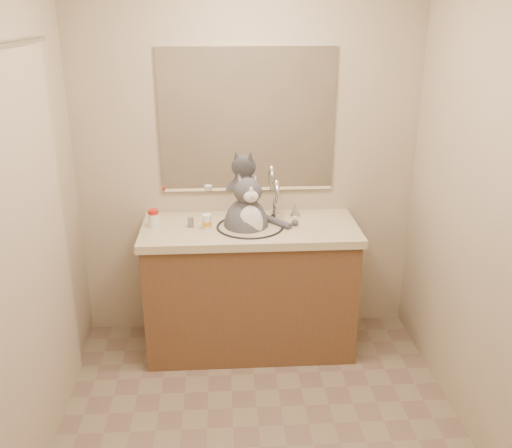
# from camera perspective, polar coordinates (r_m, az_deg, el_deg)

# --- Properties ---
(room) EXTENTS (2.22, 2.52, 2.42)m
(room) POSITION_cam_1_polar(r_m,az_deg,el_deg) (2.50, 0.53, -0.54)
(room) COLOR #807159
(room) RESTS_ON ground
(vanity) EXTENTS (1.34, 0.59, 1.12)m
(vanity) POSITION_cam_1_polar(r_m,az_deg,el_deg) (3.69, -0.59, -6.10)
(vanity) COLOR brown
(vanity) RESTS_ON ground
(mirror) EXTENTS (1.10, 0.02, 0.90)m
(mirror) POSITION_cam_1_polar(r_m,az_deg,el_deg) (3.62, -0.89, 10.25)
(mirror) COLOR white
(mirror) RESTS_ON room
(shower_curtain) EXTENTS (0.02, 1.30, 1.93)m
(shower_curtain) POSITION_cam_1_polar(r_m,az_deg,el_deg) (2.79, -21.69, -3.49)
(shower_curtain) COLOR #BFAD90
(shower_curtain) RESTS_ON ground
(cat) EXTENTS (0.45, 0.36, 0.56)m
(cat) POSITION_cam_1_polar(r_m,az_deg,el_deg) (3.52, -0.91, 0.14)
(cat) COLOR #48484D
(cat) RESTS_ON vanity
(pill_bottle_redcap) EXTENTS (0.08, 0.08, 0.11)m
(pill_bottle_redcap) POSITION_cam_1_polar(r_m,az_deg,el_deg) (3.55, -10.20, 0.57)
(pill_bottle_redcap) COLOR white
(pill_bottle_redcap) RESTS_ON vanity
(pill_bottle_orange) EXTENTS (0.07, 0.07, 0.10)m
(pill_bottle_orange) POSITION_cam_1_polar(r_m,az_deg,el_deg) (3.47, -4.94, 0.17)
(pill_bottle_orange) COLOR white
(pill_bottle_orange) RESTS_ON vanity
(grey_canister) EXTENTS (0.04, 0.04, 0.06)m
(grey_canister) POSITION_cam_1_polar(r_m,az_deg,el_deg) (3.52, -6.55, 0.17)
(grey_canister) COLOR slate
(grey_canister) RESTS_ON vanity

